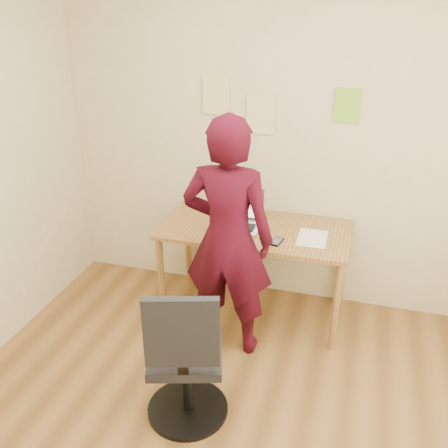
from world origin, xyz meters
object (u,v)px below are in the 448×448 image
(office_chair, at_px, (185,365))
(person, at_px, (228,239))
(phone, at_px, (276,242))
(laptop, at_px, (237,218))
(desk, at_px, (255,238))

(office_chair, height_order, person, person)
(office_chair, relative_size, person, 0.56)
(phone, distance_m, person, 0.39)
(laptop, height_order, person, person)
(desk, relative_size, person, 0.83)
(laptop, height_order, phone, laptop)
(desk, distance_m, person, 0.49)
(laptop, xyz_separation_m, office_chair, (0.02, -1.22, -0.39))
(phone, height_order, office_chair, office_chair)
(laptop, distance_m, office_chair, 1.28)
(office_chair, bearing_deg, desk, 67.13)
(desk, height_order, phone, phone)
(phone, bearing_deg, laptop, 159.47)
(desk, distance_m, phone, 0.28)
(desk, height_order, laptop, laptop)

